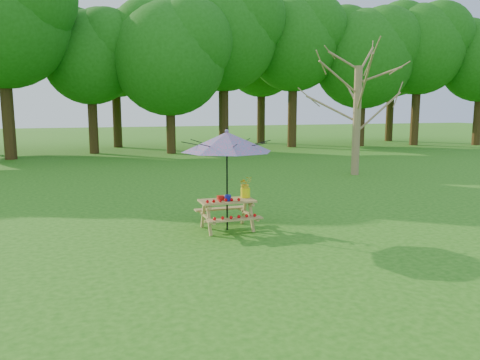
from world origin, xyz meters
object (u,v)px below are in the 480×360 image
object	(u,v)px
bare_tree	(361,19)
picnic_table	(227,215)
flower_bucket	(245,186)
patio_umbrella	(227,142)

from	to	relation	value
bare_tree	picnic_table	xyz separation A→B (m)	(-7.38, -6.52, -5.70)
bare_tree	picnic_table	world-z (taller)	bare_tree
bare_tree	picnic_table	bearing A→B (deg)	-138.57
flower_bucket	picnic_table	bearing A→B (deg)	-162.62
patio_umbrella	flower_bucket	bearing A→B (deg)	17.02
bare_tree	flower_bucket	size ratio (longest dim) A/B	20.72
picnic_table	flower_bucket	size ratio (longest dim) A/B	2.76
picnic_table	patio_umbrella	size ratio (longest dim) A/B	0.59
picnic_table	patio_umbrella	world-z (taller)	patio_umbrella
bare_tree	patio_umbrella	world-z (taller)	bare_tree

